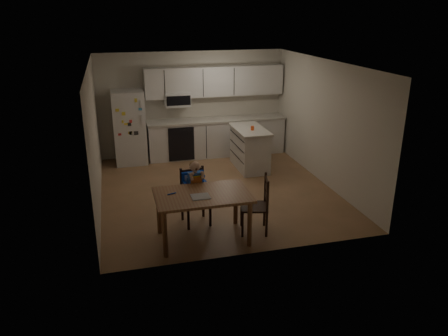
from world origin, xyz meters
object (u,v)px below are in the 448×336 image
at_px(kitchen_island, 250,148).
at_px(red_cup, 252,128).
at_px(dining_table, 203,200).
at_px(chair_side, 260,201).
at_px(chair_booster, 195,185).
at_px(refrigerator, 129,127).

distance_m(kitchen_island, red_cup, 0.52).
xyz_separation_m(dining_table, chair_side, (0.94, 0.03, -0.13)).
bearing_deg(chair_booster, dining_table, -95.53).
bearing_deg(chair_side, red_cup, 178.83).
bearing_deg(chair_side, refrigerator, -141.45).
relative_size(kitchen_island, chair_booster, 1.13).
height_order(refrigerator, dining_table, refrigerator).
bearing_deg(chair_side, chair_booster, -107.63).
bearing_deg(chair_side, dining_table, -74.10).
bearing_deg(chair_side, kitchen_island, 179.64).
distance_m(red_cup, chair_booster, 2.82).
xyz_separation_m(kitchen_island, chair_side, (-0.77, -2.94, 0.07)).
relative_size(chair_booster, chair_side, 1.17).
relative_size(dining_table, chair_booster, 1.30).
bearing_deg(dining_table, chair_side, 1.62).
relative_size(refrigerator, dining_table, 1.18).
xyz_separation_m(kitchen_island, chair_booster, (-1.71, -2.35, 0.20)).
distance_m(dining_table, chair_booster, 0.62).
xyz_separation_m(kitchen_island, red_cup, (0.01, -0.14, 0.50)).
bearing_deg(kitchen_island, refrigerator, 157.32).
distance_m(kitchen_island, dining_table, 3.43).
bearing_deg(kitchen_island, chair_booster, -126.11).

